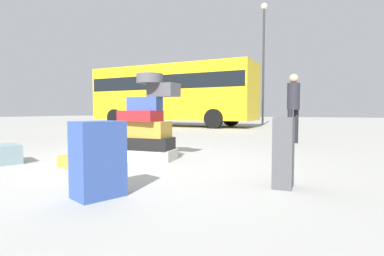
% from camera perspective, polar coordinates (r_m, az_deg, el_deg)
% --- Properties ---
extents(ground_plane, '(80.00, 80.00, 0.00)m').
position_cam_1_polar(ground_plane, '(4.64, -11.34, -6.59)').
color(ground_plane, '#9E9E99').
extents(suitcase_tower, '(0.88, 0.62, 1.38)m').
position_cam_1_polar(suitcase_tower, '(4.87, -8.14, 0.67)').
color(suitcase_tower, beige).
rests_on(suitcase_tower, ground).
extents(suitcase_navy_foreground_far, '(0.43, 0.50, 0.69)m').
position_cam_1_polar(suitcase_navy_foreground_far, '(2.86, -17.44, -5.71)').
color(suitcase_navy_foreground_far, '#334F99').
rests_on(suitcase_navy_foreground_far, ground).
extents(suitcase_slate_right_side, '(0.64, 0.53, 0.28)m').
position_cam_1_polar(suitcase_slate_right_side, '(5.34, -31.84, -4.22)').
color(suitcase_slate_right_side, gray).
rests_on(suitcase_slate_right_side, ground).
extents(suitcase_tan_left_side, '(0.58, 0.39, 0.16)m').
position_cam_1_polar(suitcase_tan_left_side, '(4.49, -21.17, -6.04)').
color(suitcase_tan_left_side, '#B28C33').
rests_on(suitcase_tan_left_side, ground).
extents(suitcase_charcoal_upright_blue, '(0.20, 0.30, 0.72)m').
position_cam_1_polar(suitcase_charcoal_upright_blue, '(3.22, 17.03, -4.47)').
color(suitcase_charcoal_upright_blue, '#4C4C51').
rests_on(suitcase_charcoal_upright_blue, ground).
extents(person_bearded_onlooker, '(0.30, 0.30, 1.69)m').
position_cam_1_polar(person_bearded_onlooker, '(7.72, 18.74, 4.69)').
color(person_bearded_onlooker, black).
rests_on(person_bearded_onlooker, ground).
extents(parked_bus, '(8.94, 2.91, 3.15)m').
position_cam_1_polar(parked_bus, '(16.18, -3.76, 6.89)').
color(parked_bus, yellow).
rests_on(parked_bus, ground).
extents(lamp_post, '(0.36, 0.36, 6.85)m').
position_cam_1_polar(lamp_post, '(17.94, 13.49, 14.71)').
color(lamp_post, '#333338').
rests_on(lamp_post, ground).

